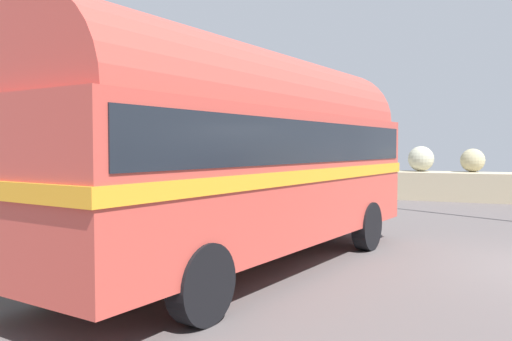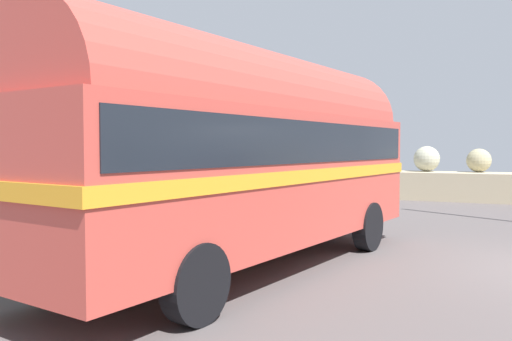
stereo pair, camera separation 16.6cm
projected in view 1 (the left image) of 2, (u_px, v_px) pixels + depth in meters
vintage_coach at (248, 148)px, 8.66m from camera, size 3.90×8.87×3.70m
second_coach at (38, 148)px, 10.88m from camera, size 4.02×8.88×3.70m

